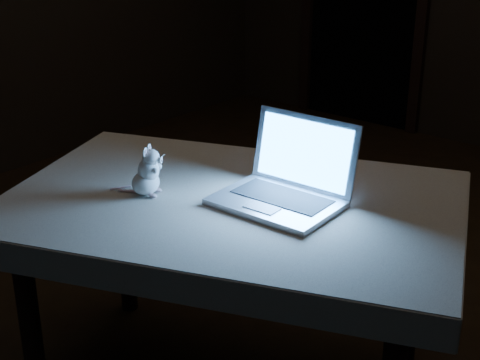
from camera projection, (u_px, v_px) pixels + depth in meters
The scene contains 5 objects.
floor at pixel (280, 293), 3.11m from camera, with size 5.00×5.00×0.00m, color black.
table at pixel (232, 297), 2.40m from camera, with size 1.36×0.88×0.73m, color black, non-canonical shape.
tablecloth at pixel (202, 211), 2.28m from camera, with size 1.46×0.98×0.10m, color beige, non-canonical shape.
laptop at pixel (277, 168), 2.16m from camera, with size 0.38×0.34×0.26m, color silver, non-canonical shape.
plush_mouse at pixel (145, 170), 2.26m from camera, with size 0.12×0.12×0.17m, color white, non-canonical shape.
Camera 1 is at (1.57, -2.18, 1.65)m, focal length 52.00 mm.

